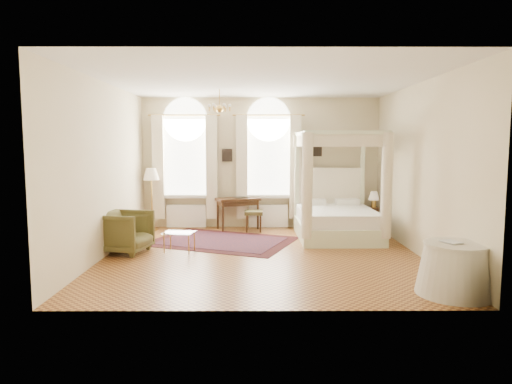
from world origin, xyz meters
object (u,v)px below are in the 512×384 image
canopy_bed (337,214)px  floor_lamp (151,177)px  coffee_table (179,234)px  side_table (455,269)px  stool (254,214)px  nightstand (369,219)px  writing_desk (238,202)px  armchair (125,232)px

canopy_bed → floor_lamp: (-4.42, 0.99, 0.77)m
coffee_table → floor_lamp: 2.72m
coffee_table → floor_lamp: size_ratio=0.43×
side_table → stool: bearing=121.2°
canopy_bed → nightstand: bearing=44.3°
canopy_bed → stool: 2.07m
nightstand → coffee_table: size_ratio=0.89×
canopy_bed → coffee_table: (-3.36, -1.33, -0.19)m
stool → coffee_table: bearing=-124.3°
writing_desk → floor_lamp: (-2.12, -0.14, 0.64)m
armchair → stool: bearing=-35.9°
stool → coffee_table: size_ratio=0.77×
armchair → coffee_table: armchair is taller
canopy_bed → floor_lamp: size_ratio=1.56×
coffee_table → side_table: side_table is taller
nightstand → armchair: size_ratio=0.64×
canopy_bed → nightstand: 1.39m
side_table → floor_lamp: bearing=137.8°
armchair → floor_lamp: 2.56m
stool → side_table: size_ratio=0.47×
canopy_bed → coffee_table: size_ratio=3.66×
coffee_table → side_table: size_ratio=0.61×
coffee_table → floor_lamp: (-1.06, 2.32, 0.95)m
armchair → coffee_table: 1.06m
canopy_bed → floor_lamp: 4.59m
stool → floor_lamp: (-2.53, 0.16, 0.90)m
canopy_bed → armchair: (-4.42, -1.41, -0.13)m
coffee_table → side_table: 5.05m
nightstand → canopy_bed: bearing=-135.7°
canopy_bed → stool: (-1.89, 0.83, -0.13)m
canopy_bed → coffee_table: canopy_bed is taller
floor_lamp → side_table: 7.36m
canopy_bed → armchair: bearing=-162.3°
side_table → nightstand: bearing=90.0°
nightstand → writing_desk: 3.30m
stool → side_table: (2.87, -4.74, -0.06)m
writing_desk → armchair: 3.32m
writing_desk → coffee_table: writing_desk is taller
armchair → floor_lamp: bearing=12.6°
canopy_bed → writing_desk: 2.56m
writing_desk → coffee_table: (-1.07, -2.47, -0.31)m
nightstand → floor_lamp: floor_lamp is taller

